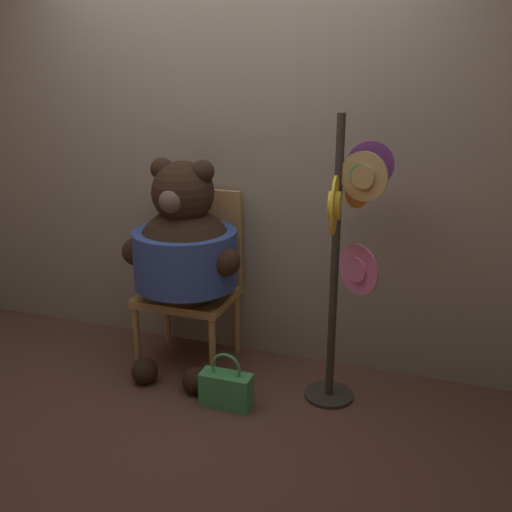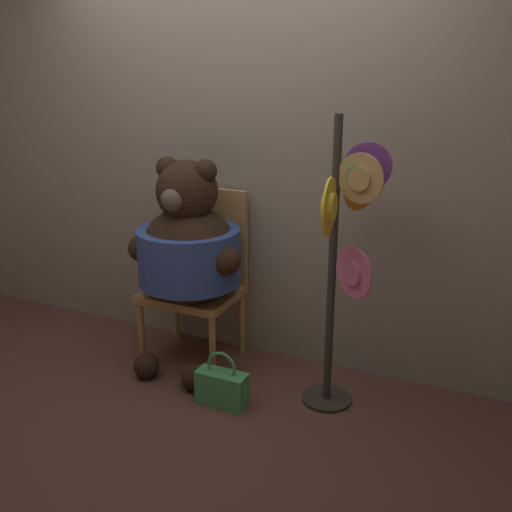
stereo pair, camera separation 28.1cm
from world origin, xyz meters
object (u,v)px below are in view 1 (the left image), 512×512
object	(u,v)px
handbag_on_ground	(226,388)
teddy_bear	(185,251)
hat_display_rack	(348,238)
chair	(193,273)

from	to	relation	value
handbag_on_ground	teddy_bear	bearing A→B (deg)	139.15
teddy_bear	hat_display_rack	xyz separation A→B (m)	(0.98, -0.07, 0.19)
chair	hat_display_rack	distance (m)	1.11
handbag_on_ground	chair	bearing A→B (deg)	129.86
chair	teddy_bear	xyz separation A→B (m)	(0.04, -0.17, 0.20)
chair	handbag_on_ground	distance (m)	0.80
teddy_bear	handbag_on_ground	distance (m)	0.83
teddy_bear	handbag_on_ground	xyz separation A→B (m)	(0.39, -0.33, -0.66)
teddy_bear	hat_display_rack	world-z (taller)	hat_display_rack
hat_display_rack	handbag_on_ground	size ratio (longest dim) A/B	4.92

